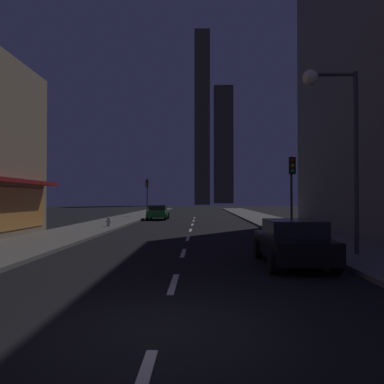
{
  "coord_description": "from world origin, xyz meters",
  "views": [
    {
      "loc": [
        0.67,
        -6.12,
        2.13
      ],
      "look_at": [
        0.0,
        23.07,
        2.63
      ],
      "focal_mm": 34.95,
      "sensor_mm": 36.0,
      "label": 1
    }
  ],
  "objects_px": {
    "fire_hydrant_far_left": "(109,222)",
    "traffic_light_far_left": "(147,189)",
    "street_lamp_right": "(333,116)",
    "car_parked_far": "(158,212)",
    "car_parked_near": "(293,242)",
    "traffic_light_near_right": "(292,178)"
  },
  "relations": [
    {
      "from": "fire_hydrant_far_left",
      "to": "traffic_light_far_left",
      "type": "distance_m",
      "value": 16.58
    },
    {
      "from": "fire_hydrant_far_left",
      "to": "street_lamp_right",
      "type": "distance_m",
      "value": 17.92
    },
    {
      "from": "car_parked_near",
      "to": "traffic_light_far_left",
      "type": "relative_size",
      "value": 1.01
    },
    {
      "from": "car_parked_near",
      "to": "fire_hydrant_far_left",
      "type": "xyz_separation_m",
      "value": [
        -9.5,
        14.53,
        -0.29
      ]
    },
    {
      "from": "car_parked_far",
      "to": "street_lamp_right",
      "type": "bearing_deg",
      "value": -69.48
    },
    {
      "from": "car_parked_near",
      "to": "fire_hydrant_far_left",
      "type": "relative_size",
      "value": 6.48
    },
    {
      "from": "car_parked_far",
      "to": "traffic_light_near_right",
      "type": "relative_size",
      "value": 1.01
    },
    {
      "from": "fire_hydrant_far_left",
      "to": "street_lamp_right",
      "type": "height_order",
      "value": "street_lamp_right"
    },
    {
      "from": "fire_hydrant_far_left",
      "to": "traffic_light_far_left",
      "type": "xyz_separation_m",
      "value": [
        0.4,
        16.35,
        2.74
      ]
    },
    {
      "from": "car_parked_near",
      "to": "car_parked_far",
      "type": "bearing_deg",
      "value": 105.84
    },
    {
      "from": "traffic_light_near_right",
      "to": "traffic_light_far_left",
      "type": "distance_m",
      "value": 25.54
    },
    {
      "from": "traffic_light_far_left",
      "to": "fire_hydrant_far_left",
      "type": "bearing_deg",
      "value": -91.4
    },
    {
      "from": "car_parked_near",
      "to": "street_lamp_right",
      "type": "relative_size",
      "value": 0.64
    },
    {
      "from": "fire_hydrant_far_left",
      "to": "traffic_light_far_left",
      "type": "bearing_deg",
      "value": 88.6
    },
    {
      "from": "car_parked_far",
      "to": "traffic_light_far_left",
      "type": "relative_size",
      "value": 1.01
    },
    {
      "from": "car_parked_far",
      "to": "traffic_light_far_left",
      "type": "height_order",
      "value": "traffic_light_far_left"
    },
    {
      "from": "traffic_light_near_right",
      "to": "street_lamp_right",
      "type": "bearing_deg",
      "value": -91.07
    },
    {
      "from": "car_parked_far",
      "to": "traffic_light_far_left",
      "type": "distance_m",
      "value": 6.31
    },
    {
      "from": "car_parked_near",
      "to": "street_lamp_right",
      "type": "distance_m",
      "value": 4.88
    },
    {
      "from": "car_parked_far",
      "to": "street_lamp_right",
      "type": "height_order",
      "value": "street_lamp_right"
    },
    {
      "from": "car_parked_far",
      "to": "traffic_light_far_left",
      "type": "bearing_deg",
      "value": 109.06
    },
    {
      "from": "street_lamp_right",
      "to": "fire_hydrant_far_left",
      "type": "bearing_deg",
      "value": 130.64
    }
  ]
}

